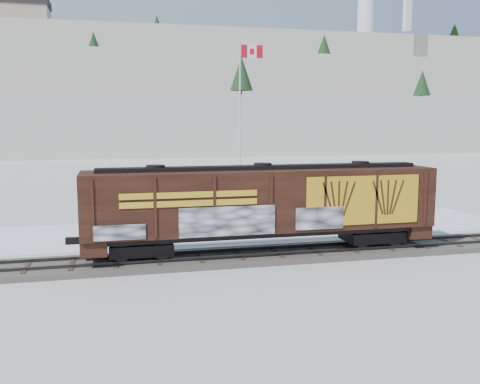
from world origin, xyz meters
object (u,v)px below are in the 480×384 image
object	(u,v)px
flagpole	(241,146)
car_white	(202,218)
hopper_railcar	(263,203)
car_dark	(374,218)
car_silver	(136,220)

from	to	relation	value
flagpole	car_white	bearing A→B (deg)	-119.51
hopper_railcar	car_dark	world-z (taller)	hopper_railcar
flagpole	car_dark	distance (m)	12.83
hopper_railcar	flagpole	bearing A→B (deg)	80.22
flagpole	car_dark	size ratio (longest dim) A/B	3.05
flagpole	car_silver	size ratio (longest dim) A/B	2.83
hopper_railcar	flagpole	world-z (taller)	flagpole
flagpole	car_white	xyz separation A→B (m)	(-4.52, -7.99, -4.23)
car_silver	car_dark	xyz separation A→B (m)	(15.20, -2.25, -0.16)
hopper_railcar	car_silver	world-z (taller)	hopper_railcar
hopper_railcar	car_dark	size ratio (longest dim) A/B	4.13
car_white	car_dark	size ratio (longest dim) A/B	0.96
car_silver	flagpole	bearing A→B (deg)	-41.91
car_white	car_dark	distance (m)	11.20
car_white	car_silver	bearing A→B (deg)	109.79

